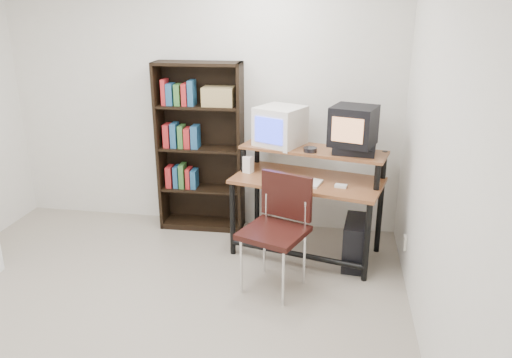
% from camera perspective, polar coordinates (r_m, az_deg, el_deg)
% --- Properties ---
extents(floor, '(4.00, 4.00, 0.01)m').
position_cam_1_polar(floor, '(3.84, -13.86, -16.59)').
color(floor, '#A49988').
rests_on(floor, ground).
extents(back_wall, '(4.00, 0.01, 2.60)m').
position_cam_1_polar(back_wall, '(5.10, -6.34, 8.90)').
color(back_wall, silver).
rests_on(back_wall, floor).
extents(right_wall, '(0.01, 4.00, 2.60)m').
position_cam_1_polar(right_wall, '(3.04, 21.04, 0.46)').
color(right_wall, silver).
rests_on(right_wall, floor).
extents(computer_desk, '(1.43, 0.95, 0.98)m').
position_cam_1_polar(computer_desk, '(4.53, 6.00, -0.32)').
color(computer_desk, brown).
rests_on(computer_desk, floor).
extents(crt_monitor, '(0.51, 0.51, 0.36)m').
position_cam_1_polar(crt_monitor, '(4.61, 2.78, 6.01)').
color(crt_monitor, white).
rests_on(crt_monitor, computer_desk).
extents(vcr, '(0.38, 0.29, 0.08)m').
position_cam_1_polar(vcr, '(4.45, 11.15, 3.26)').
color(vcr, black).
rests_on(vcr, computer_desk).
extents(crt_tv, '(0.45, 0.44, 0.34)m').
position_cam_1_polar(crt_tv, '(4.42, 11.08, 5.98)').
color(crt_tv, black).
rests_on(crt_tv, vcr).
extents(cd_spindle, '(0.12, 0.12, 0.05)m').
position_cam_1_polar(cd_spindle, '(4.43, 6.21, 3.27)').
color(cd_spindle, '#26262B').
rests_on(cd_spindle, computer_desk).
extents(keyboard, '(0.51, 0.31, 0.03)m').
position_cam_1_polar(keyboard, '(4.41, 4.40, -0.29)').
color(keyboard, white).
rests_on(keyboard, computer_desk).
extents(mousepad, '(0.28, 0.26, 0.01)m').
position_cam_1_polar(mousepad, '(4.34, 9.80, -1.05)').
color(mousepad, black).
rests_on(mousepad, computer_desk).
extents(mouse, '(0.11, 0.08, 0.03)m').
position_cam_1_polar(mouse, '(4.33, 9.66, -0.85)').
color(mouse, white).
rests_on(mouse, mousepad).
extents(desk_speaker, '(0.10, 0.10, 0.17)m').
position_cam_1_polar(desk_speaker, '(4.62, -0.89, 1.59)').
color(desk_speaker, white).
rests_on(desk_speaker, computer_desk).
extents(pc_tower, '(0.24, 0.47, 0.42)m').
position_cam_1_polar(pc_tower, '(4.57, 11.31, -7.11)').
color(pc_tower, black).
rests_on(pc_tower, floor).
extents(school_chair, '(0.60, 0.60, 0.94)m').
position_cam_1_polar(school_chair, '(4.01, 2.59, -4.71)').
color(school_chair, black).
rests_on(school_chair, floor).
extents(bookshelf, '(0.86, 0.31, 1.70)m').
position_cam_1_polar(bookshelf, '(5.05, -6.35, 3.86)').
color(bookshelf, black).
rests_on(bookshelf, floor).
extents(wall_outlet, '(0.02, 0.08, 0.12)m').
position_cam_1_polar(wall_outlet, '(4.46, 16.64, -6.97)').
color(wall_outlet, beige).
rests_on(wall_outlet, right_wall).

